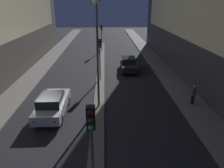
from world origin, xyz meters
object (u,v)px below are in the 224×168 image
(traffic_light_near, at_px, (91,134))
(street_lamp, at_px, (97,33))
(car_left_lane, at_px, (52,104))
(car_right_lane, at_px, (129,64))
(pedestrian_on_right_sidewalk, at_px, (193,94))
(traffic_light_far, at_px, (101,32))
(traffic_light_mid, at_px, (100,50))

(traffic_light_near, relative_size, street_lamp, 0.53)
(car_left_lane, bearing_deg, car_right_lane, 57.58)
(car_left_lane, relative_size, pedestrian_on_right_sidewalk, 3.06)
(traffic_light_near, xyz_separation_m, car_left_lane, (-3.27, 7.36, -2.37))
(traffic_light_far, height_order, car_left_lane, traffic_light_far)
(car_right_lane, distance_m, pedestrian_on_right_sidewalk, 10.05)
(car_right_lane, bearing_deg, traffic_light_far, 107.20)
(traffic_light_far, bearing_deg, car_left_lane, -98.91)
(traffic_light_near, distance_m, car_left_lane, 8.39)
(car_right_lane, xyz_separation_m, pedestrian_on_right_sidewalk, (4.02, -9.21, 0.18))
(traffic_light_far, distance_m, car_right_lane, 11.31)
(traffic_light_mid, distance_m, car_right_lane, 5.13)
(car_right_lane, bearing_deg, traffic_light_mid, -136.14)
(traffic_light_mid, xyz_separation_m, street_lamp, (0.00, -6.10, 2.46))
(traffic_light_near, distance_m, traffic_light_mid, 14.51)
(traffic_light_near, relative_size, traffic_light_mid, 1.00)
(car_left_lane, xyz_separation_m, car_right_lane, (6.54, 10.29, -0.02))
(traffic_light_near, relative_size, car_right_lane, 0.95)
(street_lamp, bearing_deg, car_left_lane, -162.14)
(car_left_lane, distance_m, pedestrian_on_right_sidewalk, 10.62)
(traffic_light_near, height_order, traffic_light_far, same)
(street_lamp, bearing_deg, pedestrian_on_right_sidewalk, 0.24)
(traffic_light_near, distance_m, pedestrian_on_right_sidewalk, 11.37)
(street_lamp, bearing_deg, traffic_light_far, 90.00)
(car_left_lane, height_order, car_right_lane, car_left_lane)
(pedestrian_on_right_sidewalk, bearing_deg, car_left_lane, -174.14)
(street_lamp, relative_size, car_right_lane, 1.80)
(traffic_light_near, distance_m, street_lamp, 8.76)
(traffic_light_far, distance_m, street_lamp, 19.95)
(traffic_light_mid, xyz_separation_m, car_left_lane, (-3.27, -7.15, -2.37))
(car_right_lane, bearing_deg, pedestrian_on_right_sidewalk, -66.39)
(traffic_light_mid, height_order, car_left_lane, traffic_light_mid)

